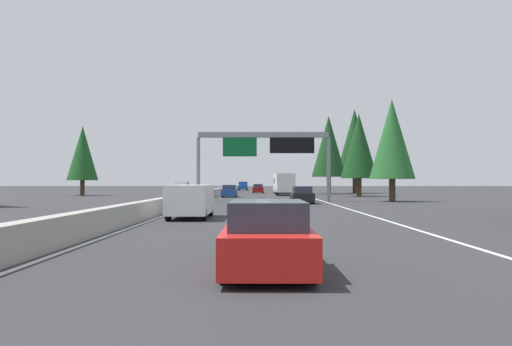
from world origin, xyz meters
The scene contains 19 objects.
ground_plane centered at (60.00, 0.00, 0.00)m, with size 320.00×320.00×0.00m, color #2D2D30.
median_barrier centered at (80.00, 0.30, 0.45)m, with size 180.00×0.56×0.90m, color #9E9B93.
shoulder_stripe_right centered at (70.00, -11.52, 0.01)m, with size 160.00×0.16×0.01m, color silver.
shoulder_stripe_median centered at (70.00, -0.25, 0.01)m, with size 160.00×0.16×0.01m, color silver.
sign_gantry_overhead centered at (47.44, -6.03, 5.20)m, with size 0.50×12.68×6.54m.
sedan_far_center centered at (8.35, -5.61, 0.68)m, with size 4.40×1.80×1.47m.
minivan_near_center centered at (24.26, -1.97, 0.95)m, with size 5.00×1.95×1.69m.
sedan_mid_right centered at (42.70, -9.13, 0.68)m, with size 4.40×1.80×1.47m.
pickup_mid_left centered at (112.08, -2.04, 0.91)m, with size 5.60×2.00×1.86m.
box_truck_near_right centered at (69.76, -8.98, 1.61)m, with size 8.50×2.40×2.95m.
sedan_far_left centered at (84.52, -5.32, 0.68)m, with size 4.40×1.80×1.47m.
bus_distant_b centered at (83.93, -9.16, 1.72)m, with size 11.50×2.55×3.10m.
sedan_mid_center centered at (61.26, -1.91, 0.68)m, with size 4.40×1.80×1.47m.
oncoming_near centered at (80.43, 6.65, 0.91)m, with size 5.60×2.00×1.86m.
conifer_right_near centered at (47.11, -17.94, 5.84)m, with size 4.23×4.23×9.62m.
conifer_right_mid centered at (64.22, -18.07, 6.34)m, with size 4.59×4.59×10.43m.
conifer_right_far centered at (77.98, -16.06, 7.22)m, with size 5.23×5.23×11.88m.
conifer_right_distant centered at (83.06, -20.92, 8.26)m, with size 5.98×5.98×13.58m.
conifer_left_mid centered at (67.99, 18.09, 5.65)m, with size 4.09×4.09×9.30m.
Camera 1 is at (-2.77, -5.43, 1.87)m, focal length 37.36 mm.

